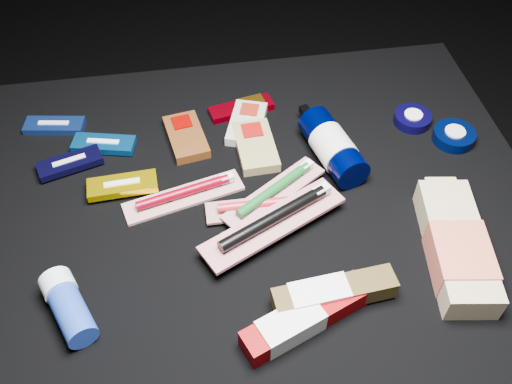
{
  "coord_description": "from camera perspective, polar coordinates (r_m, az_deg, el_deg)",
  "views": [
    {
      "loc": [
        -0.08,
        -0.6,
        1.12
      ],
      "look_at": [
        0.01,
        0.01,
        0.42
      ],
      "focal_mm": 40.0,
      "sensor_mm": 36.0,
      "label": 1
    }
  ],
  "objects": [
    {
      "name": "ground",
      "position": [
        1.28,
        -0.61,
        -12.91
      ],
      "size": [
        3.0,
        3.0,
        0.0
      ],
      "primitive_type": "plane",
      "color": "black",
      "rests_on": "ground"
    },
    {
      "name": "cloth_table",
      "position": [
        1.1,
        -0.69,
        -8.01
      ],
      "size": [
        0.98,
        0.78,
        0.4
      ],
      "primitive_type": "cube",
      "color": "black",
      "rests_on": "ground"
    },
    {
      "name": "luna_bar_0",
      "position": [
        1.13,
        -19.51,
        6.29
      ],
      "size": [
        0.11,
        0.06,
        0.01
      ],
      "rotation": [
        0.0,
        0.0,
        -0.17
      ],
      "color": "navy",
      "rests_on": "cloth_table"
    },
    {
      "name": "luna_bar_1",
      "position": [
        1.06,
        -14.98,
        4.66
      ],
      "size": [
        0.12,
        0.07,
        0.01
      ],
      "rotation": [
        0.0,
        0.0,
        -0.24
      ],
      "color": "#0A59A7",
      "rests_on": "cloth_table"
    },
    {
      "name": "luna_bar_2",
      "position": [
        1.04,
        -18.12,
        2.78
      ],
      "size": [
        0.12,
        0.07,
        0.01
      ],
      "rotation": [
        0.0,
        0.0,
        0.29
      ],
      "color": "black",
      "rests_on": "cloth_table"
    },
    {
      "name": "luna_bar_3",
      "position": [
        0.98,
        -13.2,
        0.66
      ],
      "size": [
        0.12,
        0.05,
        0.02
      ],
      "rotation": [
        0.0,
        0.0,
        0.05
      ],
      "color": "#D8B700",
      "rests_on": "cloth_table"
    },
    {
      "name": "clif_bar_0",
      "position": [
        1.05,
        -7.06,
        5.67
      ],
      "size": [
        0.08,
        0.12,
        0.02
      ],
      "rotation": [
        0.0,
        0.0,
        0.16
      ],
      "color": "#51290F",
      "rests_on": "cloth_table"
    },
    {
      "name": "clif_bar_1",
      "position": [
        1.07,
        -0.89,
        7.01
      ],
      "size": [
        0.09,
        0.12,
        0.02
      ],
      "rotation": [
        0.0,
        0.0,
        -0.33
      ],
      "color": "#ABABA3",
      "rests_on": "cloth_table"
    },
    {
      "name": "clif_bar_2",
      "position": [
        1.03,
        -0.1,
        4.78
      ],
      "size": [
        0.07,
        0.12,
        0.02
      ],
      "rotation": [
        0.0,
        0.0,
        0.04
      ],
      "color": "#93854C",
      "rests_on": "cloth_table"
    },
    {
      "name": "power_bar",
      "position": [
        1.1,
        -1.14,
        8.45
      ],
      "size": [
        0.13,
        0.06,
        0.02
      ],
      "rotation": [
        0.0,
        0.0,
        0.21
      ],
      "color": "maroon",
      "rests_on": "cloth_table"
    },
    {
      "name": "lotion_bottle",
      "position": [
        1.0,
        7.67,
        4.52
      ],
      "size": [
        0.1,
        0.2,
        0.06
      ],
      "rotation": [
        0.0,
        0.0,
        0.24
      ],
      "color": "black",
      "rests_on": "cloth_table"
    },
    {
      "name": "cream_tin_upper",
      "position": [
        1.12,
        15.38,
        7.09
      ],
      "size": [
        0.07,
        0.07,
        0.02
      ],
      "rotation": [
        0.0,
        0.0,
        0.33
      ],
      "color": "black",
      "rests_on": "cloth_table"
    },
    {
      "name": "cream_tin_lower",
      "position": [
        1.1,
        19.17,
        5.32
      ],
      "size": [
        0.08,
        0.08,
        0.02
      ],
      "rotation": [
        0.0,
        0.0,
        0.43
      ],
      "color": "black",
      "rests_on": "cloth_table"
    },
    {
      "name": "bodywash_bottle",
      "position": [
        0.91,
        19.42,
        -5.28
      ],
      "size": [
        0.11,
        0.25,
        0.05
      ],
      "rotation": [
        0.0,
        0.0,
        -0.15
      ],
      "color": "tan",
      "rests_on": "cloth_table"
    },
    {
      "name": "deodorant_stick",
      "position": [
        0.85,
        -18.28,
        -10.77
      ],
      "size": [
        0.09,
        0.12,
        0.05
      ],
      "rotation": [
        0.0,
        0.0,
        0.42
      ],
      "color": "#1D3998",
      "rests_on": "cloth_table"
    },
    {
      "name": "toothbrush_pack_0",
      "position": [
        0.95,
        -7.1,
        -0.21
      ],
      "size": [
        0.21,
        0.09,
        0.02
      ],
      "rotation": [
        0.0,
        0.0,
        0.25
      ],
      "color": "silver",
      "rests_on": "cloth_table"
    },
    {
      "name": "toothbrush_pack_1",
      "position": [
        0.92,
        0.91,
        -1.37
      ],
      "size": [
        0.19,
        0.05,
        0.02
      ],
      "rotation": [
        0.0,
        0.0,
        -0.02
      ],
      "color": "#A9A19D",
      "rests_on": "cloth_table"
    },
    {
      "name": "toothbrush_pack_2",
      "position": [
        0.93,
        1.94,
        0.12
      ],
      "size": [
        0.19,
        0.15,
        0.02
      ],
      "rotation": [
        0.0,
        0.0,
        0.59
      ],
      "color": "beige",
      "rests_on": "cloth_table"
    },
    {
      "name": "toothbrush_pack_3",
      "position": [
        0.88,
        1.92,
        -2.81
      ],
      "size": [
        0.25,
        0.16,
        0.03
      ],
      "rotation": [
        0.0,
        0.0,
        0.46
      ],
      "color": "beige",
      "rests_on": "cloth_table"
    },
    {
      "name": "toothpaste_carton_red",
      "position": [
        0.81,
        4.47,
        -12.68
      ],
      "size": [
        0.19,
        0.11,
        0.04
      ],
      "rotation": [
        0.0,
        0.0,
        0.38
      ],
      "color": "#7B0002",
      "rests_on": "cloth_table"
    },
    {
      "name": "toothpaste_carton_green",
      "position": [
        0.82,
        7.3,
        -10.07
      ],
      "size": [
        0.18,
        0.05,
        0.03
      ],
      "rotation": [
        0.0,
        0.0,
        0.08
      ],
      "color": "#3A2E12",
      "rests_on": "cloth_table"
    }
  ]
}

